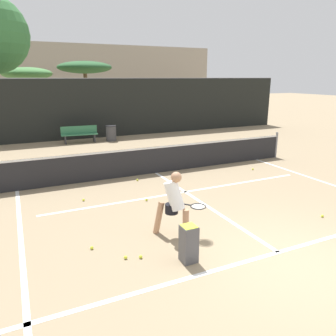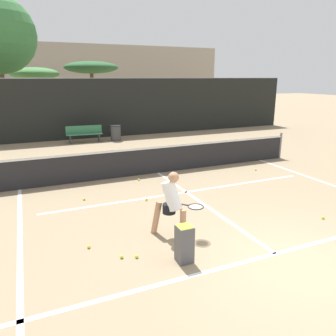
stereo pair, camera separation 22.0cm
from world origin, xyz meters
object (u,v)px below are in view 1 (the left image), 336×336
(ball_hopper, at_px, (189,243))
(parked_car, at_px, (4,124))
(player_practicing, at_px, (174,202))
(trash_bin, at_px, (111,133))
(courtside_bench, at_px, (79,134))

(ball_hopper, relative_size, parked_car, 0.18)
(player_practicing, relative_size, parked_car, 0.36)
(player_practicing, relative_size, ball_hopper, 2.04)
(ball_hopper, distance_m, parked_car, 16.74)
(player_practicing, height_order, trash_bin, player_practicing)
(player_practicing, bearing_deg, trash_bin, 129.99)
(ball_hopper, height_order, trash_bin, trash_bin)
(ball_hopper, relative_size, courtside_bench, 0.39)
(courtside_bench, bearing_deg, player_practicing, -86.26)
(courtside_bench, xyz_separation_m, trash_bin, (1.62, -0.15, -0.07))
(ball_hopper, distance_m, trash_bin, 12.33)
(player_practicing, distance_m, ball_hopper, 1.09)
(courtside_bench, xyz_separation_m, parked_car, (-3.51, 4.12, 0.16))
(ball_hopper, relative_size, trash_bin, 0.87)
(player_practicing, distance_m, trash_bin, 11.32)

